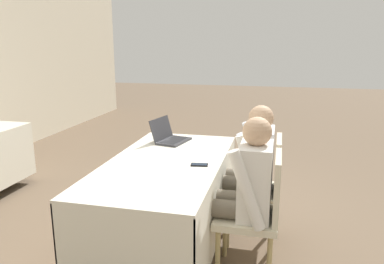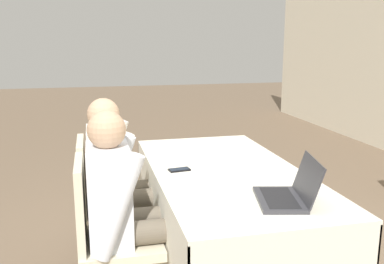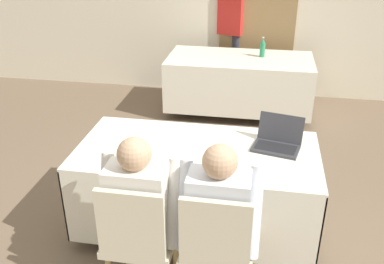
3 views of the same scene
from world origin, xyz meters
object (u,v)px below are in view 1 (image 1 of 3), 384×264
chair_near_left (258,209)px  person_white_shirt (250,165)px  chair_near_right (261,185)px  person_checkered_shirt (244,187)px  cell_phone (199,165)px  laptop (170,137)px

chair_near_left → person_white_shirt: bearing=-168.0°
person_white_shirt → chair_near_left: bearing=12.0°
chair_near_right → person_checkered_shirt: bearing=-12.0°
cell_phone → person_white_shirt: 0.47m
cell_phone → person_checkered_shirt: (-0.20, -0.36, -0.07)m
person_white_shirt → cell_phone: bearing=-51.3°
laptop → person_white_shirt: size_ratio=0.33×
chair_near_left → chair_near_right: (0.49, 0.00, 0.00)m
laptop → cell_phone: size_ratio=2.82×
cell_phone → chair_near_right: 0.60m
chair_near_left → person_white_shirt: (0.49, 0.10, 0.16)m
cell_phone → person_white_shirt: person_white_shirt is taller
laptop → chair_near_left: laptop is taller
laptop → cell_phone: bearing=-133.3°
cell_phone → chair_near_right: chair_near_right is taller
chair_near_left → person_white_shirt: size_ratio=0.78×
cell_phone → person_white_shirt: bearing=-59.1°
chair_near_left → person_white_shirt: 0.52m
cell_phone → chair_near_left: bearing=-120.8°
laptop → cell_phone: 0.76m
chair_near_left → person_checkered_shirt: person_checkered_shirt is taller
person_checkered_shirt → person_white_shirt: same height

